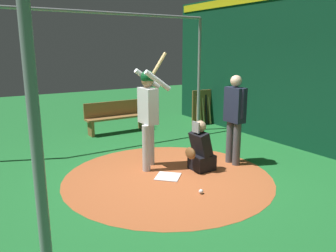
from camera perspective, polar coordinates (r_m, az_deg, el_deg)
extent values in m
plane|color=#1E6B2D|center=(6.14, 0.00, -8.67)|extent=(25.34, 25.34, 0.00)
cylinder|color=#AD562D|center=(6.14, 0.00, -8.64)|extent=(3.75, 3.75, 0.01)
cube|color=white|center=(6.13, 0.00, -8.56)|extent=(0.59, 0.59, 0.01)
cylinder|color=#BCBCC0|center=(6.31, -3.71, -3.81)|extent=(0.15, 0.15, 0.89)
cylinder|color=#BCBCC0|center=(6.65, -2.99, -2.91)|extent=(0.15, 0.15, 0.89)
cube|color=silver|center=(6.30, -3.43, 3.44)|extent=(0.22, 0.44, 0.67)
cylinder|color=silver|center=(6.11, -1.77, 7.72)|extent=(0.54, 0.09, 0.41)
cylinder|color=silver|center=(6.46, -3.55, 7.99)|extent=(0.54, 0.09, 0.41)
sphere|color=#9E704C|center=(6.24, -3.49, 7.66)|extent=(0.23, 0.23, 0.23)
sphere|color=#0F4C23|center=(6.23, -3.50, 8.24)|extent=(0.26, 0.26, 0.26)
cylinder|color=tan|center=(6.45, -2.34, 9.17)|extent=(0.54, 0.06, 0.73)
cube|color=black|center=(6.49, 5.78, -6.11)|extent=(0.40, 0.40, 0.30)
cube|color=black|center=(6.35, 5.57, -3.01)|extent=(0.31, 0.40, 0.48)
sphere|color=tan|center=(6.25, 5.49, -0.09)|extent=(0.22, 0.22, 0.22)
cube|color=gray|center=(6.20, 4.75, -0.20)|extent=(0.03, 0.20, 0.20)
ellipsoid|color=brown|center=(6.18, 3.81, -4.63)|extent=(0.12, 0.28, 0.22)
cylinder|color=#4C4C51|center=(6.76, 11.60, -3.03)|extent=(0.15, 0.15, 0.86)
cylinder|color=#4C4C51|center=(6.90, 10.47, -2.64)|extent=(0.15, 0.15, 0.86)
cube|color=#1E2338|center=(6.66, 11.32, 3.55)|extent=(0.22, 0.42, 0.68)
cylinder|color=#1E2338|center=(6.51, 12.55, 3.75)|extent=(0.09, 0.09, 0.57)
cylinder|color=#1E2338|center=(6.80, 10.18, 4.25)|extent=(0.09, 0.09, 0.57)
sphere|color=beige|center=(6.60, 11.50, 7.51)|extent=(0.22, 0.22, 0.22)
cube|color=#0C3D26|center=(8.18, 22.05, 8.97)|extent=(0.20, 9.34, 3.64)
cylinder|color=gray|center=(9.37, 5.29, 8.47)|extent=(0.08, 0.08, 3.05)
cylinder|color=gray|center=(2.39, -21.14, -6.36)|extent=(0.08, 0.08, 3.05)
cylinder|color=gray|center=(8.07, -10.37, 18.39)|extent=(5.26, 0.07, 0.07)
cube|color=olive|center=(10.32, 6.54, 3.28)|extent=(1.06, 0.04, 1.05)
cylinder|color=olive|center=(10.57, 8.56, 2.76)|extent=(0.06, 0.14, 0.80)
cylinder|color=olive|center=(10.48, 8.07, 2.99)|extent=(0.06, 0.15, 0.91)
cylinder|color=tan|center=(10.41, 7.56, 2.90)|extent=(0.06, 0.13, 0.90)
cylinder|color=tan|center=(10.33, 7.04, 2.79)|extent=(0.06, 0.21, 0.87)
cylinder|color=black|center=(10.26, 6.52, 2.80)|extent=(0.06, 0.15, 0.91)
cylinder|color=tan|center=(10.19, 5.98, 2.52)|extent=(0.06, 0.18, 0.82)
cylinder|color=tan|center=(10.11, 5.45, 2.66)|extent=(0.06, 0.18, 0.90)
cylinder|color=olive|center=(10.04, 4.90, 2.56)|extent=(0.06, 0.15, 0.88)
cube|color=olive|center=(9.29, -8.62, 1.48)|extent=(1.75, 0.36, 0.05)
cube|color=olive|center=(9.39, -9.06, 2.99)|extent=(1.75, 0.04, 0.40)
cube|color=olive|center=(9.65, -4.47, 0.66)|extent=(0.08, 0.32, 0.40)
cube|color=olive|center=(9.07, -12.94, -0.45)|extent=(0.08, 0.32, 0.40)
sphere|color=white|center=(5.49, 5.62, -10.99)|extent=(0.07, 0.07, 0.07)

